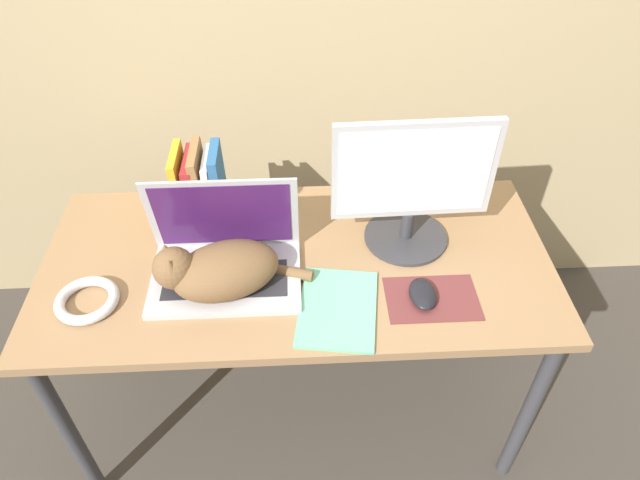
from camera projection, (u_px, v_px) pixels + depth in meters
The scene contains 10 objects.
desk at pixel (298, 278), 1.65m from camera, with size 1.42×0.67×0.73m.
laptop at pixel (225, 259), 1.52m from camera, with size 0.40×0.26×0.27m.
cat at pixel (218, 270), 1.47m from camera, with size 0.41×0.26×0.15m.
external_monitor at pixel (413, 185), 1.53m from camera, with size 0.44×0.24×0.39m.
mousepad at pixel (432, 298), 1.49m from camera, with size 0.24×0.16×0.00m.
computer_mouse at pixel (423, 294), 1.48m from camera, with size 0.07×0.11×0.03m.
book_row at pixel (199, 182), 1.70m from camera, with size 0.14×0.17×0.21m.
cable_coil at pixel (87, 300), 1.47m from camera, with size 0.16×0.16×0.03m.
notepad at pixel (338, 308), 1.46m from camera, with size 0.23×0.30×0.01m.
webcam at pixel (281, 188), 1.77m from camera, with size 0.05×0.05×0.07m.
Camera 1 is at (0.01, -0.81, 1.85)m, focal length 32.00 mm.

